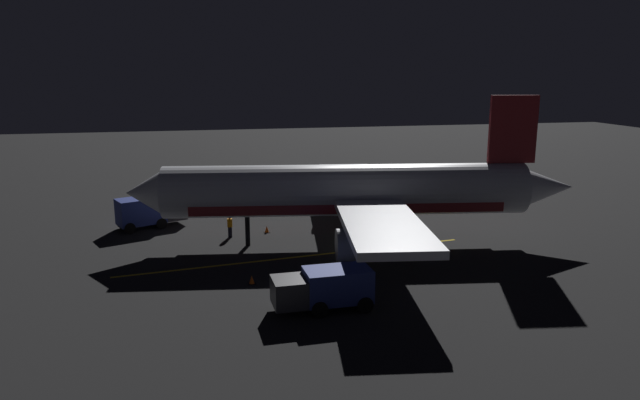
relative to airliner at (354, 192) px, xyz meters
The scene contains 8 objects.
ground_plane 4.12m from the airliner, 81.61° to the left, with size 180.00×180.00×0.20m, color black.
apron_guide_stripe 6.49m from the airliner, 117.23° to the left, with size 0.24×25.37×0.01m, color gold.
airliner is the anchor object (origin of this frame).
baggage_truck 17.73m from the airliner, 62.56° to the left, with size 4.08×5.91×2.60m.
catering_truck 12.95m from the airliner, 157.83° to the left, with size 2.42×5.51×2.27m.
ground_crew_worker 10.25m from the airliner, 67.86° to the left, with size 0.40×0.40×1.74m.
traffic_cone_near_left 8.39m from the airliner, 53.62° to the left, with size 0.50×0.50×0.55m.
traffic_cone_near_right 11.55m from the airliner, 129.64° to the left, with size 0.50×0.50×0.55m.
Camera 1 is at (-40.93, 10.94, 12.89)m, focal length 32.46 mm.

